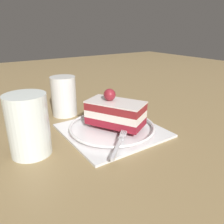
{
  "coord_description": "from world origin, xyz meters",
  "views": [
    {
      "loc": [
        -0.27,
        -0.37,
        0.22
      ],
      "look_at": [
        -0.02,
        -0.01,
        0.05
      ],
      "focal_mm": 35.81,
      "sensor_mm": 36.0,
      "label": 1
    }
  ],
  "objects_px": {
    "cake_slice": "(115,112)",
    "drink_glass_near": "(28,128)",
    "fork": "(120,142)",
    "drink_glass_far": "(64,98)",
    "dessert_plate": "(112,128)"
  },
  "relations": [
    {
      "from": "drink_glass_near",
      "to": "cake_slice",
      "type": "bearing_deg",
      "value": -3.13
    },
    {
      "from": "drink_glass_near",
      "to": "drink_glass_far",
      "type": "height_order",
      "value": "drink_glass_near"
    },
    {
      "from": "dessert_plate",
      "to": "drink_glass_far",
      "type": "bearing_deg",
      "value": 106.33
    },
    {
      "from": "cake_slice",
      "to": "fork",
      "type": "xyz_separation_m",
      "value": [
        -0.04,
        -0.08,
        -0.02
      ]
    },
    {
      "from": "dessert_plate",
      "to": "cake_slice",
      "type": "height_order",
      "value": "cake_slice"
    },
    {
      "from": "fork",
      "to": "drink_glass_near",
      "type": "distance_m",
      "value": 0.16
    },
    {
      "from": "dessert_plate",
      "to": "drink_glass_near",
      "type": "distance_m",
      "value": 0.18
    },
    {
      "from": "fork",
      "to": "drink_glass_far",
      "type": "height_order",
      "value": "drink_glass_far"
    },
    {
      "from": "cake_slice",
      "to": "drink_glass_near",
      "type": "height_order",
      "value": "drink_glass_near"
    },
    {
      "from": "cake_slice",
      "to": "fork",
      "type": "relative_size",
      "value": 1.53
    },
    {
      "from": "fork",
      "to": "drink_glass_far",
      "type": "bearing_deg",
      "value": 93.07
    },
    {
      "from": "drink_glass_near",
      "to": "fork",
      "type": "bearing_deg",
      "value": -32.1
    },
    {
      "from": "dessert_plate",
      "to": "cake_slice",
      "type": "relative_size",
      "value": 1.44
    },
    {
      "from": "fork",
      "to": "dessert_plate",
      "type": "bearing_deg",
      "value": 66.37
    },
    {
      "from": "drink_glass_near",
      "to": "drink_glass_far",
      "type": "relative_size",
      "value": 1.11
    }
  ]
}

